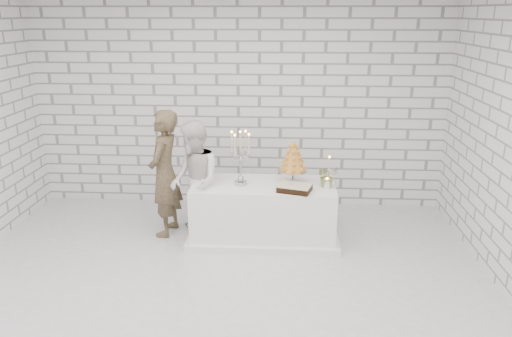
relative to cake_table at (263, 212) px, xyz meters
The scene contains 12 objects.
ground 1.36m from the cake_table, 109.22° to the right, with size 6.00×5.00×0.01m, color silver.
wall_back 1.75m from the cake_table, 108.84° to the left, with size 6.00×0.01×3.00m, color white.
wall_front 3.93m from the cake_table, 96.58° to the right, with size 6.00×0.01×3.00m, color white.
cake_table is the anchor object (origin of this frame).
groom 1.37m from the cake_table, behind, with size 0.61×0.40×1.67m, color #3A2F20.
bride 0.96m from the cake_table, behind, with size 0.75×0.59×1.55m, color white.
candelabra 0.78m from the cake_table, behind, with size 0.28×0.28×0.70m, color #A9A9B4, non-canonical shape.
croquembouche 0.75m from the cake_table, ahead, with size 0.36×0.36×0.55m, color #AF6B1E, non-canonical shape.
chocolate_cake 0.62m from the cake_table, 31.64° to the right, with size 0.38×0.27×0.08m, color black.
pillar_candle 0.90m from the cake_table, ahead, with size 0.08×0.08×0.12m, color white.
extra_taper 0.99m from the cake_table, ahead, with size 0.06×0.06×0.32m, color beige.
flowers 0.95m from the cake_table, ahead, with size 0.26×0.22×0.28m, color olive.
Camera 1 is at (0.69, -4.64, 2.83)m, focal length 34.73 mm.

